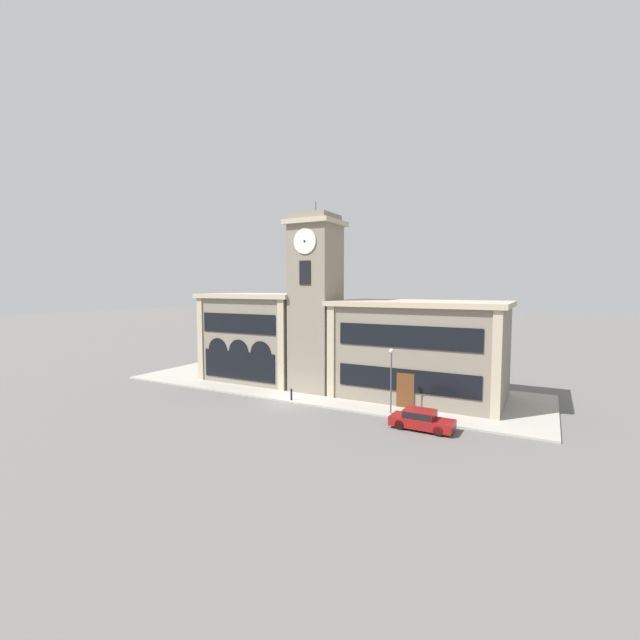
% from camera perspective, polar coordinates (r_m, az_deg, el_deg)
% --- Properties ---
extents(ground_plane, '(300.00, 300.00, 0.00)m').
position_cam_1_polar(ground_plane, '(38.58, -4.22, -10.93)').
color(ground_plane, '#605E5B').
extents(sidewalk_kerb, '(42.08, 13.53, 0.15)m').
position_cam_1_polar(sidewalk_kerb, '(44.23, 0.55, -8.81)').
color(sidewalk_kerb, '#A39E93').
rests_on(sidewalk_kerb, ground_plane).
extents(clock_tower, '(4.79, 4.79, 18.32)m').
position_cam_1_polar(clock_tower, '(41.54, -0.57, 2.23)').
color(clock_tower, gray).
rests_on(clock_tower, ground_plane).
extents(town_hall_left_wing, '(11.84, 9.26, 9.47)m').
position_cam_1_polar(town_hall_left_wing, '(47.93, -7.60, -2.13)').
color(town_hall_left_wing, gray).
rests_on(town_hall_left_wing, ground_plane).
extents(town_hall_right_wing, '(15.39, 9.26, 8.94)m').
position_cam_1_polar(town_hall_right_wing, '(40.34, 13.17, -3.83)').
color(town_hall_right_wing, gray).
rests_on(town_hall_right_wing, ground_plane).
extents(parked_car_near, '(4.53, 1.91, 1.43)m').
position_cam_1_polar(parked_car_near, '(32.27, 13.32, -12.76)').
color(parked_car_near, maroon).
rests_on(parked_car_near, ground_plane).
extents(street_lamp, '(0.36, 0.36, 5.21)m').
position_cam_1_polar(street_lamp, '(34.56, 9.47, -6.64)').
color(street_lamp, '#4C4C51').
rests_on(street_lamp, sidewalk_kerb).
extents(bollard, '(0.18, 0.18, 1.06)m').
position_cam_1_polar(bollard, '(38.67, -3.84, -9.87)').
color(bollard, black).
rests_on(bollard, sidewalk_kerb).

